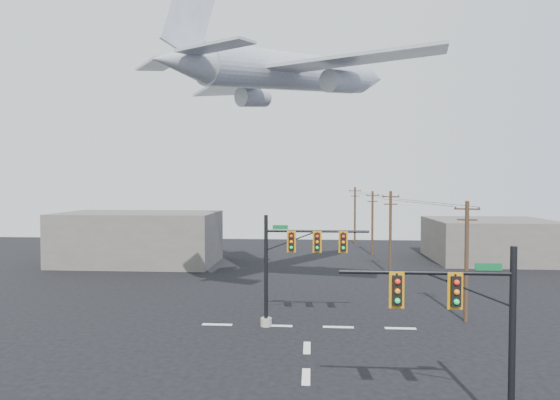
# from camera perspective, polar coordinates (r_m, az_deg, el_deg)

# --- Properties ---
(lane_markings) EXTENTS (14.00, 21.20, 0.01)m
(lane_markings) POSITION_cam_1_polar(r_m,az_deg,el_deg) (25.47, 3.23, -19.55)
(lane_markings) COLOR white
(lane_markings) RESTS_ON ground
(signal_mast_near) EXTENTS (6.70, 0.78, 7.08)m
(signal_mast_near) POSITION_cam_1_polar(r_m,az_deg,el_deg) (19.29, 22.63, -14.93)
(signal_mast_near) COLOR gray
(signal_mast_near) RESTS_ON ground
(signal_mast_far) EXTENTS (7.04, 0.81, 7.32)m
(signal_mast_far) POSITION_cam_1_polar(r_m,az_deg,el_deg) (30.71, 1.42, -7.80)
(signal_mast_far) COLOR gray
(signal_mast_far) RESTS_ON ground
(utility_pole_a) EXTENTS (1.58, 0.66, 8.20)m
(utility_pole_a) POSITION_cam_1_polar(r_m,az_deg,el_deg) (34.22, 21.78, -6.67)
(utility_pole_a) COLOR #452B1D
(utility_pole_a) RESTS_ON ground
(utility_pole_b) EXTENTS (1.74, 0.32, 8.61)m
(utility_pole_b) POSITION_cam_1_polar(r_m,az_deg,el_deg) (49.50, 13.31, -3.68)
(utility_pole_b) COLOR #452B1D
(utility_pole_b) RESTS_ON ground
(utility_pole_c) EXTENTS (1.72, 0.37, 8.40)m
(utility_pole_c) POSITION_cam_1_polar(r_m,az_deg,el_deg) (62.07, 11.20, -2.63)
(utility_pole_c) COLOR #452B1D
(utility_pole_c) RESTS_ON ground
(utility_pole_d) EXTENTS (1.84, 0.31, 8.87)m
(utility_pole_d) POSITION_cam_1_polar(r_m,az_deg,el_deg) (73.65, 9.12, -1.70)
(utility_pole_d) COLOR #452B1D
(utility_pole_d) RESTS_ON ground
(power_lines) EXTENTS (5.33, 41.01, 0.22)m
(power_lines) POSITION_cam_1_polar(r_m,az_deg,el_deg) (53.33, 12.85, 0.36)
(power_lines) COLOR black
(airliner) EXTENTS (21.09, 22.70, 6.81)m
(airliner) POSITION_cam_1_polar(r_m,az_deg,el_deg) (37.60, 1.86, 15.26)
(airliner) COLOR #B3B7C0
(building_left) EXTENTS (18.00, 10.00, 6.00)m
(building_left) POSITION_cam_1_polar(r_m,az_deg,el_deg) (57.43, -16.82, -4.45)
(building_left) COLOR #625F56
(building_left) RESTS_ON ground
(building_right) EXTENTS (14.00, 12.00, 5.00)m
(building_right) POSITION_cam_1_polar(r_m,az_deg,el_deg) (62.65, 24.27, -4.47)
(building_right) COLOR #625F56
(building_right) RESTS_ON ground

